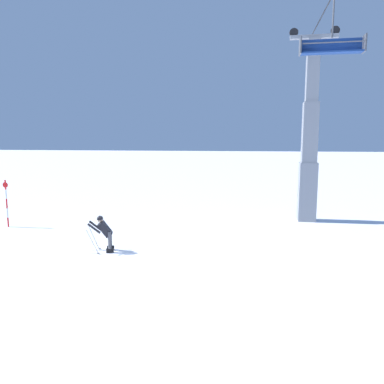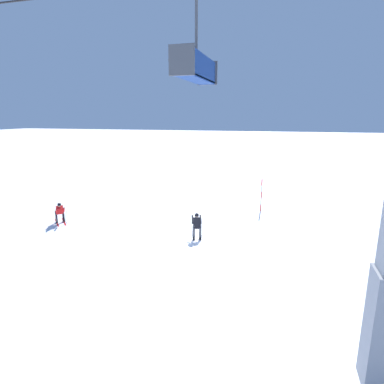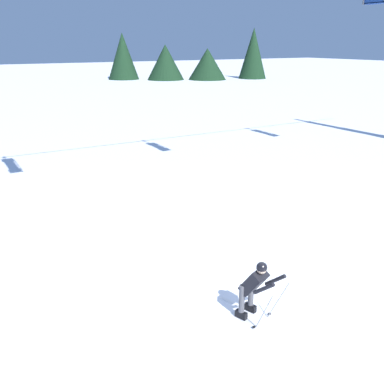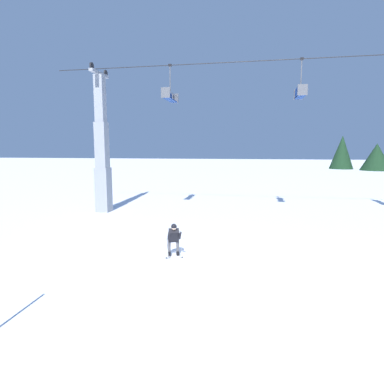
{
  "view_description": "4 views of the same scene",
  "coord_description": "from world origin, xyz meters",
  "px_view_note": "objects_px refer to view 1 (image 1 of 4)",
  "views": [
    {
      "loc": [
        12.33,
        4.85,
        4.37
      ],
      "look_at": [
        -0.66,
        2.55,
        2.49
      ],
      "focal_mm": 34.31,
      "sensor_mm": 36.0,
      "label": 1
    },
    {
      "loc": [
        -5.32,
        15.66,
        6.83
      ],
      "look_at": [
        -1.67,
        3.0,
        3.68
      ],
      "focal_mm": 30.1,
      "sensor_mm": 36.0,
      "label": 2
    },
    {
      "loc": [
        -6.24,
        -7.46,
        5.87
      ],
      "look_at": [
        -1.07,
        1.34,
        2.36
      ],
      "focal_mm": 40.77,
      "sensor_mm": 36.0,
      "label": 3
    },
    {
      "loc": [
        2.28,
        -13.45,
        4.48
      ],
      "look_at": [
        -0.48,
        1.37,
        2.44
      ],
      "focal_mm": 29.82,
      "sensor_mm": 36.0,
      "label": 4
    }
  ],
  "objects_px": {
    "skier_carving_main": "(105,231)",
    "lift_tower_near": "(309,145)",
    "trail_marker_pole": "(7,202)",
    "chairlift_seat_nearest": "(331,46)"
  },
  "relations": [
    {
      "from": "skier_carving_main",
      "to": "trail_marker_pole",
      "type": "xyz_separation_m",
      "value": [
        -3.07,
        -6.53,
        0.44
      ]
    },
    {
      "from": "trail_marker_pole",
      "to": "chairlift_seat_nearest",
      "type": "bearing_deg",
      "value": 87.26
    },
    {
      "from": "trail_marker_pole",
      "to": "lift_tower_near",
      "type": "bearing_deg",
      "value": 105.54
    },
    {
      "from": "lift_tower_near",
      "to": "chairlift_seat_nearest",
      "type": "relative_size",
      "value": 4.2
    },
    {
      "from": "skier_carving_main",
      "to": "lift_tower_near",
      "type": "height_order",
      "value": "lift_tower_near"
    },
    {
      "from": "trail_marker_pole",
      "to": "skier_carving_main",
      "type": "bearing_deg",
      "value": 64.83
    },
    {
      "from": "lift_tower_near",
      "to": "chairlift_seat_nearest",
      "type": "bearing_deg",
      "value": 0.0
    },
    {
      "from": "lift_tower_near",
      "to": "trail_marker_pole",
      "type": "bearing_deg",
      "value": -74.46
    },
    {
      "from": "skier_carving_main",
      "to": "lift_tower_near",
      "type": "distance_m",
      "value": 11.65
    },
    {
      "from": "lift_tower_near",
      "to": "trail_marker_pole",
      "type": "distance_m",
      "value": 15.86
    }
  ]
}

